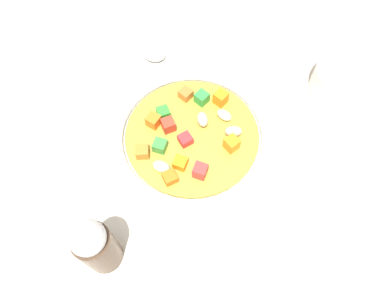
{
  "coord_description": "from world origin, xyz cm",
  "views": [
    {
      "loc": [
        15.07,
        11.47,
        37.41
      ],
      "look_at": [
        0.0,
        0.0,
        2.68
      ],
      "focal_mm": 33.42,
      "sensor_mm": 36.0,
      "label": 1
    }
  ],
  "objects": [
    {
      "name": "ground_plane",
      "position": [
        0.0,
        0.0,
        -1.0
      ],
      "size": [
        140.0,
        140.0,
        2.0
      ],
      "primitive_type": "cube",
      "color": "#BAB2A0"
    },
    {
      "name": "soup_bowl_main",
      "position": [
        0.0,
        -0.0,
        2.9
      ],
      "size": [
        16.84,
        16.84,
        6.39
      ],
      "color": "white",
      "rests_on": "ground_plane"
    },
    {
      "name": "spoon",
      "position": [
        -10.39,
        -6.74,
        0.46
      ],
      "size": [
        6.07,
        20.48,
        1.0
      ],
      "rotation": [
        0.0,
        0.0,
        4.93
      ],
      "color": "silver",
      "rests_on": "ground_plane"
    },
    {
      "name": "side_bowl_small",
      "position": [
        -19.42,
        10.54,
        2.13
      ],
      "size": [
        10.14,
        10.14,
        4.13
      ],
      "color": "white",
      "rests_on": "ground_plane"
    },
    {
      "name": "pepper_shaker",
      "position": [
        14.48,
        0.47,
        4.44
      ],
      "size": [
        3.53,
        3.53,
        8.97
      ],
      "color": "#4C3828",
      "rests_on": "ground_plane"
    }
  ]
}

